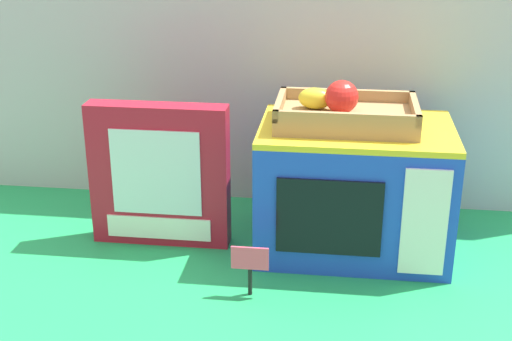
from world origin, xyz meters
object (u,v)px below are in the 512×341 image
toy_microwave (354,188)px  price_sign (250,263)px  cookie_set_box (159,175)px  food_groups_crate (344,113)px

toy_microwave → price_sign: size_ratio=3.88×
cookie_set_box → toy_microwave: bearing=3.4°
toy_microwave → price_sign: 0.30m
price_sign → toy_microwave: bearing=49.5°
food_groups_crate → cookie_set_box: size_ratio=0.91×
cookie_set_box → food_groups_crate: bearing=4.3°
cookie_set_box → price_sign: 0.30m
toy_microwave → cookie_set_box: bearing=-176.6°
cookie_set_box → price_sign: size_ratio=3.06×
price_sign → cookie_set_box: bearing=137.9°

